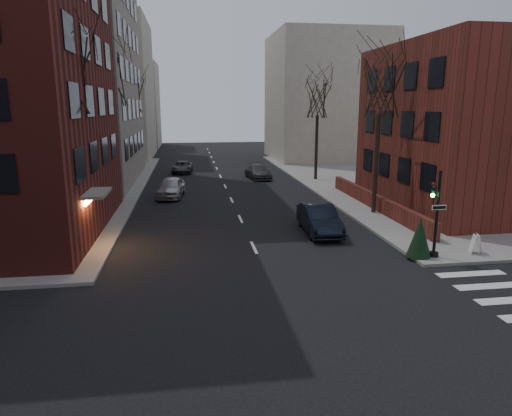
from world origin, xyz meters
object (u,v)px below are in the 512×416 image
(tree_right_b, at_px, (318,99))
(car_lane_silver, at_px, (171,187))
(sandwich_board, at_px, (476,244))
(car_lane_gray, at_px, (258,172))
(car_lane_far, at_px, (182,167))
(parked_sedan, at_px, (319,219))
(evergreen_shrub, at_px, (420,237))
(tree_left_b, at_px, (107,79))
(tree_left_c, at_px, (131,95))
(tree_right_a, at_px, (380,88))
(streetlamp_far, at_px, (141,131))
(streetlamp_near, at_px, (112,148))
(traffic_signal, at_px, (435,220))
(tree_left_a, at_px, (66,74))

(tree_right_b, bearing_deg, car_lane_silver, -154.95)
(sandwich_board, bearing_deg, car_lane_gray, 123.52)
(car_lane_far, relative_size, sandwich_board, 4.80)
(parked_sedan, distance_m, car_lane_gray, 19.83)
(car_lane_silver, bearing_deg, evergreen_shrub, -47.50)
(parked_sedan, bearing_deg, sandwich_board, -36.61)
(parked_sedan, bearing_deg, car_lane_silver, 128.46)
(tree_left_b, bearing_deg, car_lane_far, 69.19)
(tree_left_c, xyz_separation_m, tree_right_a, (17.60, -22.00, 0.00))
(streetlamp_far, bearing_deg, streetlamp_near, -90.00)
(car_lane_gray, relative_size, evergreen_shrub, 2.52)
(car_lane_gray, bearing_deg, traffic_signal, -86.53)
(sandwich_board, bearing_deg, parked_sedan, 159.79)
(streetlamp_near, height_order, car_lane_far, streetlamp_near)
(evergreen_shrub, bearing_deg, parked_sedan, 123.00)
(car_lane_far, bearing_deg, tree_right_a, -55.23)
(tree_left_b, relative_size, sandwich_board, 11.96)
(sandwich_board, bearing_deg, tree_right_b, 112.02)
(tree_right_a, bearing_deg, tree_left_a, -167.20)
(streetlamp_far, xyz_separation_m, evergreen_shrub, (15.50, -32.91, -3.16))
(tree_right_b, relative_size, sandwich_board, 10.17)
(car_lane_gray, bearing_deg, tree_left_b, -153.57)
(streetlamp_far, bearing_deg, traffic_signal, -63.94)
(streetlamp_far, height_order, parked_sedan, streetlamp_far)
(car_lane_gray, bearing_deg, streetlamp_near, -140.89)
(tree_right_a, distance_m, tree_right_b, 14.01)
(tree_left_a, xyz_separation_m, tree_right_b, (17.60, 18.00, -0.88))
(tree_left_b, relative_size, tree_right_b, 1.18)
(parked_sedan, xyz_separation_m, car_lane_far, (-7.83, 24.91, -0.19))
(streetlamp_near, xyz_separation_m, car_lane_silver, (3.65, 3.76, -3.46))
(car_lane_silver, distance_m, car_lane_far, 13.35)
(tree_left_b, xyz_separation_m, tree_right_b, (17.60, 6.00, -1.33))
(tree_right_a, distance_m, evergreen_shrub, 11.40)
(streetlamp_far, relative_size, sandwich_board, 6.95)
(traffic_signal, distance_m, car_lane_silver, 20.94)
(tree_left_a, distance_m, tree_left_b, 12.01)
(tree_right_b, relative_size, car_lane_far, 2.12)
(tree_left_c, relative_size, streetlamp_far, 1.55)
(tree_left_c, height_order, streetlamp_near, tree_left_c)
(tree_right_a, bearing_deg, streetlamp_near, 166.76)
(parked_sedan, bearing_deg, tree_left_a, -177.19)
(car_lane_silver, bearing_deg, tree_right_b, 32.14)
(sandwich_board, distance_m, evergreen_shrub, 2.97)
(tree_left_a, relative_size, car_lane_silver, 2.25)
(car_lane_far, bearing_deg, tree_left_c, 173.46)
(tree_left_a, bearing_deg, car_lane_far, 78.78)
(tree_right_b, bearing_deg, streetlamp_near, -149.53)
(streetlamp_far, bearing_deg, tree_right_a, -54.69)
(tree_left_a, distance_m, sandwich_board, 21.15)
(tree_right_a, xyz_separation_m, streetlamp_far, (-17.00, 24.00, -3.79))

